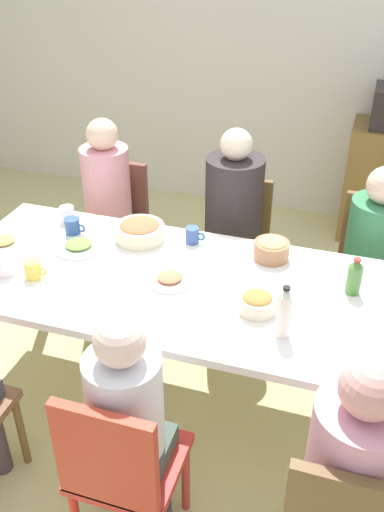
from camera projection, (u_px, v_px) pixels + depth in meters
The scene contains 25 objects.
ground_plane at pixel (192, 401), 3.10m from camera, with size 7.21×7.21×0.00m, color #C9C081.
wall_back at pixel (291, 52), 4.41m from camera, with size 6.25×0.12×2.60m, color silver.
dining_table at pixel (192, 295), 2.72m from camera, with size 2.41×0.97×0.77m.
chair_1 at pixel (121, 467), 2.13m from camera, with size 0.40×0.40×0.90m.
person_1 at pixel (128, 417), 2.11m from camera, with size 0.30×0.30×1.15m.
chair_2 at pixel (235, 242), 3.52m from camera, with size 0.40×0.40×0.90m.
person_2 at pixel (233, 213), 3.32m from camera, with size 0.33×0.33×1.26m.
chair_3 at pixel (115, 223), 3.73m from camera, with size 0.40×0.40×0.90m.
person_3 at pixel (107, 198), 3.54m from camera, with size 0.30×0.30×1.23m.
person_4 at pixel (352, 469), 1.89m from camera, with size 0.31×0.31×1.18m.
chair_5 at pixel (370, 264), 3.31m from camera, with size 0.40×0.40×0.90m.
person_5 at pixel (375, 244), 3.14m from camera, with size 0.32×0.32×1.15m.
plate_0 at pixel (4, 243), 2.97m from camera, with size 0.21×0.21×0.04m.
plate_1 at pixel (170, 279), 2.69m from camera, with size 0.21×0.21×0.04m.
plate_2 at pixel (79, 246), 2.94m from camera, with size 0.25×0.25×0.04m.
bowl_0 at pixel (257, 303), 2.48m from camera, with size 0.16×0.16×0.09m.
bowl_1 at pixel (272, 249), 2.84m from camera, with size 0.18×0.18×0.11m.
bowl_2 at pixel (140, 231), 3.01m from camera, with size 0.26×0.26×0.10m.
cup_2 at pixel (33, 270), 2.70m from camera, with size 0.11×0.08×0.09m.
cup_3 at pixel (193, 235), 2.98m from camera, with size 0.11×0.07×0.09m.
cup_4 at pixel (68, 214), 3.17m from camera, with size 0.12×0.08×0.09m.
cup_5 at pixel (73, 227), 3.04m from camera, with size 0.12×0.08×0.10m.
cup_6 at pixel (6, 267), 2.72m from camera, with size 0.11×0.07×0.09m.
bottle_0 at pixel (284, 313), 2.31m from camera, with size 0.06×0.06×0.24m.
bottle_1 at pixel (354, 277), 2.58m from camera, with size 0.07×0.07×0.18m.
Camera 1 is at (0.68, -2.10, 2.31)m, focal length 40.17 mm.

